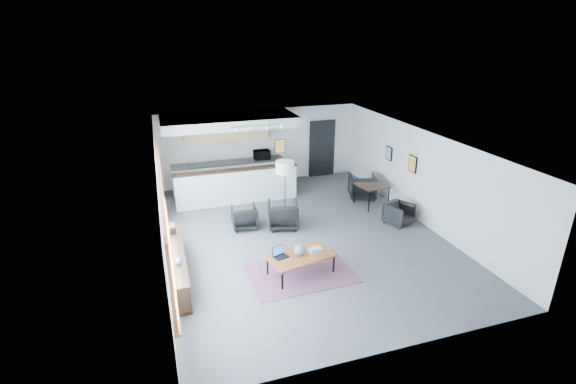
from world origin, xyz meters
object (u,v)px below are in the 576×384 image
object	(u,v)px
dining_chair_far	(362,187)
armchair_right	(283,213)
book_stack	(316,249)
floor_lamp	(285,169)
coffee_table	(301,256)
armchair_left	(244,216)
ceramic_pot	(300,250)
dining_chair_near	(399,214)
laptop	(279,254)
microwave	(262,154)
dining_table	(372,186)

from	to	relation	value
dining_chair_far	armchair_right	bearing A→B (deg)	40.35
book_stack	floor_lamp	distance (m)	2.87
coffee_table	armchair_left	size ratio (longest dim) A/B	2.27
ceramic_pot	floor_lamp	xyz separation A→B (m)	(0.51, 2.75, 0.95)
dining_chair_near	floor_lamp	bearing A→B (deg)	134.26
ceramic_pot	dining_chair_near	bearing A→B (deg)	24.43
laptop	floor_lamp	world-z (taller)	floor_lamp
armchair_right	dining_chair_far	world-z (taller)	armchair_right
coffee_table	microwave	xyz separation A→B (m)	(0.62, 5.89, 0.68)
armchair_left	floor_lamp	bearing A→B (deg)	-171.86
armchair_right	floor_lamp	size ratio (longest dim) A/B	0.46
coffee_table	floor_lamp	size ratio (longest dim) A/B	0.88
microwave	dining_chair_far	bearing A→B (deg)	-36.57
laptop	book_stack	xyz separation A→B (m)	(0.85, -0.03, -0.02)
coffee_table	dining_chair_near	size ratio (longest dim) A/B	2.72
armchair_left	dining_chair_far	size ratio (longest dim) A/B	0.97
laptop	ceramic_pot	bearing A→B (deg)	-34.07
ceramic_pot	armchair_right	bearing A→B (deg)	81.92
ceramic_pot	armchair_left	bearing A→B (deg)	104.35
microwave	book_stack	bearing A→B (deg)	-90.58
dining_chair_far	dining_table	bearing A→B (deg)	103.87
dining_chair_far	microwave	distance (m)	3.64
coffee_table	dining_table	size ratio (longest dim) A/B	1.67
floor_lamp	dining_table	world-z (taller)	floor_lamp
book_stack	armchair_right	distance (m)	2.31
dining_chair_near	laptop	bearing A→B (deg)	176.14
laptop	floor_lamp	bearing A→B (deg)	49.49
laptop	ceramic_pot	world-z (taller)	ceramic_pot
dining_chair_near	dining_chair_far	bearing A→B (deg)	67.24
coffee_table	laptop	distance (m)	0.49
ceramic_pot	book_stack	size ratio (longest dim) A/B	0.86
armchair_left	armchair_right	world-z (taller)	armchair_right
floor_lamp	dining_chair_near	world-z (taller)	floor_lamp
dining_chair_near	dining_chair_far	world-z (taller)	dining_chair_far
dining_chair_near	book_stack	bearing A→B (deg)	-178.38
armchair_right	dining_chair_near	distance (m)	3.26
microwave	armchair_left	bearing A→B (deg)	-110.65
laptop	dining_chair_near	distance (m)	4.22
armchair_left	ceramic_pot	bearing A→B (deg)	108.81
ceramic_pot	book_stack	bearing A→B (deg)	10.30
ceramic_pot	book_stack	xyz separation A→B (m)	(0.41, 0.07, -0.09)
ceramic_pot	armchair_right	size ratio (longest dim) A/B	0.32
armchair_left	microwave	world-z (taller)	microwave
ceramic_pot	microwave	bearing A→B (deg)	83.76
microwave	laptop	bearing A→B (deg)	-98.87
armchair_left	dining_table	xyz separation A→B (m)	(4.07, 0.32, 0.29)
armchair_right	floor_lamp	world-z (taller)	floor_lamp
floor_lamp	dining_table	xyz separation A→B (m)	(2.88, 0.24, -0.92)
coffee_table	armchair_left	world-z (taller)	armchair_left
coffee_table	dining_chair_far	distance (m)	5.02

